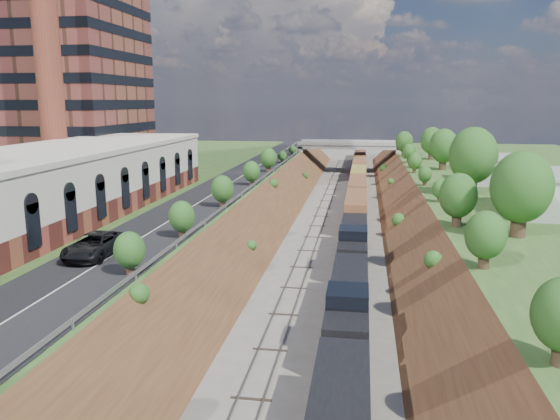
% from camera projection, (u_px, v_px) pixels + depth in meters
% --- Properties ---
extents(platform_left, '(44.00, 180.00, 5.00)m').
position_uv_depth(platform_left, '(96.00, 206.00, 75.36)').
color(platform_left, '#315824').
rests_on(platform_left, ground).
extents(embankment_left, '(10.00, 180.00, 10.00)m').
position_uv_depth(embankment_left, '(252.00, 229.00, 72.59)').
color(embankment_left, brown).
rests_on(embankment_left, ground).
extents(embankment_right, '(10.00, 180.00, 10.00)m').
position_uv_depth(embankment_right, '(422.00, 235.00, 69.33)').
color(embankment_right, brown).
rests_on(embankment_right, ground).
extents(rail_left_track, '(1.58, 180.00, 0.18)m').
position_uv_depth(rail_left_track, '(315.00, 231.00, 71.33)').
color(rail_left_track, gray).
rests_on(rail_left_track, ground).
extents(rail_right_track, '(1.58, 180.00, 0.18)m').
position_uv_depth(rail_right_track, '(355.00, 232.00, 70.56)').
color(rail_right_track, gray).
rests_on(rail_right_track, ground).
extents(road, '(8.00, 180.00, 0.10)m').
position_uv_depth(road, '(219.00, 191.00, 72.26)').
color(road, black).
rests_on(road, platform_left).
extents(guardrail, '(0.10, 171.00, 0.70)m').
position_uv_depth(guardrail, '(248.00, 188.00, 71.37)').
color(guardrail, '#99999E').
rests_on(guardrail, platform_left).
extents(commercial_building, '(14.30, 62.30, 7.00)m').
position_uv_depth(commercial_building, '(31.00, 189.00, 52.11)').
color(commercial_building, brown).
rests_on(commercial_building, platform_left).
extents(smokestack, '(3.20, 3.20, 40.00)m').
position_uv_depth(smokestack, '(46.00, 33.00, 67.49)').
color(smokestack, brown).
rests_on(smokestack, platform_left).
extents(overpass, '(24.50, 8.30, 7.40)m').
position_uv_depth(overpass, '(349.00, 151.00, 130.08)').
color(overpass, gray).
rests_on(overpass, ground).
extents(white_building_near, '(9.00, 12.00, 4.00)m').
position_uv_depth(white_building_near, '(552.00, 194.00, 58.35)').
color(white_building_near, silver).
rests_on(white_building_near, platform_right).
extents(white_building_far, '(8.00, 10.00, 3.60)m').
position_uv_depth(white_building_far, '(498.00, 170.00, 79.79)').
color(white_building_far, silver).
rests_on(white_building_far, platform_right).
extents(tree_right_large, '(5.25, 5.25, 7.61)m').
position_uv_depth(tree_right_large, '(522.00, 188.00, 47.21)').
color(tree_right_large, '#473323').
rests_on(tree_right_large, platform_right).
extents(tree_left_crest, '(2.45, 2.45, 3.55)m').
position_uv_depth(tree_left_crest, '(104.00, 267.00, 32.56)').
color(tree_left_crest, '#473323').
rests_on(tree_left_crest, platform_left).
extents(freight_train, '(2.81, 158.92, 4.55)m').
position_uv_depth(freight_train, '(358.00, 184.00, 94.91)').
color(freight_train, black).
rests_on(freight_train, ground).
extents(suv, '(3.04, 6.45, 1.78)m').
position_uv_depth(suv, '(95.00, 245.00, 41.52)').
color(suv, black).
rests_on(suv, road).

